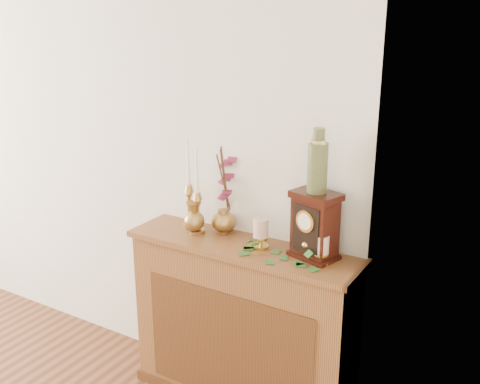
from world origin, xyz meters
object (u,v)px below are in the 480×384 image
Objects in this scene: candlestick_center at (198,206)px; ceramic_vase at (318,164)px; ginger_jar at (226,192)px; bud_vase at (194,219)px; mantel_clock at (315,226)px; candlestick_left at (189,199)px.

candlestick_center is 0.72m from ceramic_vase.
ceramic_vase is at bearing -8.10° from ginger_jar.
bud_vase is 0.54× the size of mantel_clock.
mantel_clock reaches higher than bud_vase.
candlestick_left is 2.75× the size of bud_vase.
mantel_clock is 1.09× the size of ceramic_vase.
bud_vase is 0.59× the size of ceramic_vase.
candlestick_left reaches higher than ginger_jar.
candlestick_left is 0.74m from mantel_clock.
ginger_jar is (0.20, 0.06, 0.06)m from candlestick_left.
bud_vase is 0.22m from ginger_jar.
mantel_clock is at bearing 2.47° from candlestick_center.
candlestick_center is at bearing -177.28° from ceramic_vase.
candlestick_center is 2.59× the size of bud_vase.
candlestick_left is 0.10m from candlestick_center.
bud_vase is (0.09, -0.08, -0.07)m from candlestick_left.
bud_vase is at bearing -101.63° from candlestick_center.
ginger_jar reaches higher than bud_vase.
mantel_clock is at bearing -105.79° from ceramic_vase.
mantel_clock is 0.30m from ceramic_vase.
ceramic_vase reaches higher than ginger_jar.
candlestick_center is 0.17m from ginger_jar.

